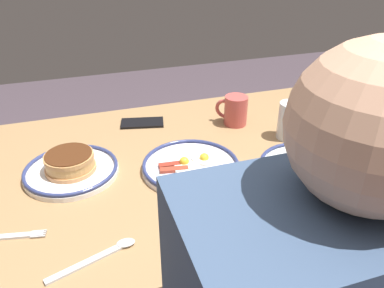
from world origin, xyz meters
name	(u,v)px	position (x,y,z in m)	size (l,w,h in m)	color
dining_table	(196,186)	(0.00, 0.00, 0.64)	(1.38, 0.82, 0.74)	#98744B
plate_near_main	(71,167)	(0.35, -0.03, 0.76)	(0.25, 0.25, 0.06)	white
plate_center_pancakes	(307,165)	(-0.27, 0.16, 0.76)	(0.26, 0.26, 0.11)	white
plate_far_companion	(191,166)	(0.03, 0.05, 0.75)	(0.27, 0.27, 0.04)	white
plate_far_side	(345,128)	(-0.52, -0.01, 0.76)	(0.25, 0.25, 0.04)	white
coffee_mug	(235,110)	(-0.20, -0.18, 0.79)	(0.10, 0.09, 0.10)	#BF4C47
drinking_glass	(289,122)	(-0.32, -0.03, 0.80)	(0.07, 0.07, 0.12)	silver
cell_phone	(142,123)	(0.11, -0.27, 0.75)	(0.14, 0.07, 0.01)	black
tea_spoon	(105,254)	(0.30, 0.30, 0.75)	(0.19, 0.07, 0.01)	silver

